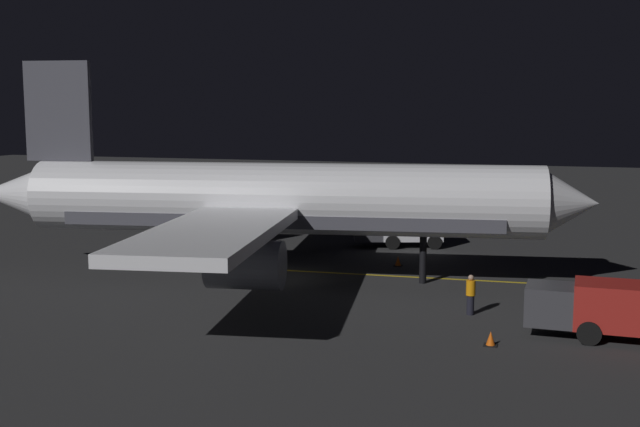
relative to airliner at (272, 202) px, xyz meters
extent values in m
cube|color=#2C2C2D|center=(-0.09, 0.56, -4.11)|extent=(180.00, 180.00, 0.20)
cube|color=gold|center=(-2.37, 4.56, -4.01)|extent=(1.95, 28.43, 0.01)
cylinder|color=white|center=(-0.09, 0.56, 0.19)|extent=(7.80, 26.38, 3.63)
cube|color=#4C4C56|center=(-0.09, 0.56, -0.81)|extent=(6.99, 22.48, 0.65)
cone|color=white|center=(-2.37, 14.54, 0.19)|extent=(3.98, 3.44, 3.56)
cone|color=white|center=(2.28, -13.95, 0.19)|extent=(3.93, 4.83, 3.27)
cube|color=#4C4C56|center=(1.85, -11.35, 4.63)|extent=(0.94, 3.61, 5.24)
cube|color=white|center=(-8.10, -2.07, -0.35)|extent=(13.63, 6.84, 0.50)
cylinder|color=slate|center=(-7.65, -0.78, -1.75)|extent=(2.59, 3.50, 2.10)
cube|color=white|center=(8.34, 0.62, -0.35)|extent=(13.63, 6.84, 0.50)
cylinder|color=slate|center=(7.50, 1.70, -1.75)|extent=(2.59, 3.50, 2.10)
cylinder|color=black|center=(-1.25, 7.66, -2.82)|extent=(0.41, 0.41, 2.39)
cylinder|color=black|center=(-1.87, -2.06, -2.82)|extent=(0.41, 0.41, 2.39)
cylinder|color=black|center=(2.43, -1.36, -2.82)|extent=(0.41, 0.41, 2.39)
cube|color=maroon|center=(6.31, 16.86, -2.69)|extent=(2.18, 3.98, 1.75)
cube|color=#38383D|center=(6.25, 13.99, -2.81)|extent=(2.03, 1.84, 1.50)
cylinder|color=black|center=(6.28, 15.48, -3.56)|extent=(2.33, 0.95, 0.90)
cube|color=silver|center=(-11.64, 5.03, -2.63)|extent=(3.20, 4.26, 1.86)
cube|color=#38383D|center=(-10.75, 2.39, -2.81)|extent=(2.46, 2.34, 1.50)
cylinder|color=black|center=(-11.22, 3.78, -3.56)|extent=(2.48, 1.59, 0.90)
cylinder|color=black|center=(-12.06, 6.29, -3.56)|extent=(2.48, 1.59, 0.90)
cylinder|color=black|center=(4.23, 10.71, -3.59)|extent=(0.32, 0.32, 0.85)
cylinder|color=orange|center=(4.23, 10.71, -2.84)|extent=(0.40, 0.40, 0.65)
sphere|color=tan|center=(4.23, 10.71, -2.39)|extent=(0.24, 0.24, 0.24)
cone|color=#EA590F|center=(-5.19, 5.54, -3.74)|extent=(0.36, 0.36, 0.55)
cube|color=black|center=(-5.19, 5.54, -4.00)|extent=(0.50, 0.50, 0.03)
cone|color=#EA590F|center=(8.49, 11.98, -3.74)|extent=(0.36, 0.36, 0.55)
cube|color=black|center=(8.49, 11.98, -4.00)|extent=(0.50, 0.50, 0.03)
camera|label=1|loc=(37.24, 14.52, 4.69)|focal=43.86mm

